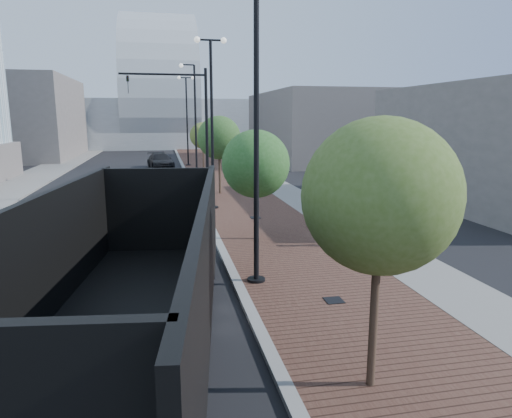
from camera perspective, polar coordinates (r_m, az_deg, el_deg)
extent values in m
cube|color=#4C2D23|center=(44.05, -4.14, 4.66)|extent=(7.00, 140.00, 0.12)
cube|color=slate|center=(44.47, -0.68, 4.76)|extent=(2.40, 140.00, 0.13)
cube|color=gray|center=(43.73, -8.71, 4.53)|extent=(0.30, 140.00, 0.14)
cube|color=slate|center=(45.01, -25.50, 3.73)|extent=(4.00, 140.00, 0.12)
cube|color=black|center=(14.84, -10.56, -1.50)|extent=(3.15, 3.25, 2.91)
cube|color=black|center=(16.52, -9.87, -3.56)|extent=(2.73, 0.91, 1.45)
cube|color=black|center=(13.59, -11.15, -5.89)|extent=(2.89, 1.25, 0.56)
cube|color=black|center=(8.56, -15.77, -16.78)|extent=(4.01, 10.55, 0.39)
cube|color=black|center=(8.36, -15.94, -14.07)|extent=(4.12, 10.56, 0.13)
cube|color=black|center=(8.36, -25.82, -6.56)|extent=(1.48, 10.21, 2.24)
cube|color=black|center=(7.77, -6.19, -6.77)|extent=(1.48, 10.21, 2.24)
cube|color=black|center=(12.28, -11.96, -0.22)|extent=(2.79, 0.50, 2.24)
cylinder|color=black|center=(14.79, -15.19, -6.92)|extent=(0.49, 1.26, 1.23)
cylinder|color=silver|center=(14.79, -15.19, -6.92)|extent=(0.46, 0.71, 0.67)
cylinder|color=black|center=(14.52, -6.00, -6.92)|extent=(0.49, 1.26, 1.23)
cylinder|color=silver|center=(14.52, -6.00, -6.92)|extent=(0.46, 0.71, 0.67)
cylinder|color=black|center=(16.29, -14.13, -5.17)|extent=(0.49, 1.26, 1.23)
cylinder|color=silver|center=(16.29, -14.13, -5.17)|extent=(0.46, 0.71, 0.67)
cylinder|color=black|center=(16.05, -5.82, -5.13)|extent=(0.49, 1.26, 1.23)
cylinder|color=silver|center=(16.05, -5.82, -5.13)|extent=(0.46, 0.71, 0.67)
cylinder|color=black|center=(11.87, -18.16, -11.71)|extent=(0.49, 1.26, 1.23)
cylinder|color=silver|center=(11.87, -18.16, -11.71)|extent=(0.46, 0.71, 0.67)
cylinder|color=black|center=(11.52, -6.52, -11.90)|extent=(0.49, 1.26, 1.23)
cylinder|color=silver|center=(11.52, -6.52, -11.90)|extent=(0.46, 0.71, 0.67)
cylinder|color=black|center=(12.95, -16.88, -9.66)|extent=(0.49, 1.26, 1.23)
cylinder|color=silver|center=(12.95, -16.88, -9.66)|extent=(0.46, 0.71, 0.67)
cylinder|color=black|center=(12.64, -6.30, -9.75)|extent=(0.49, 1.26, 1.23)
cylinder|color=silver|center=(12.64, -6.30, -9.75)|extent=(0.46, 0.71, 0.67)
imported|color=silver|center=(11.97, -27.18, -11.16)|extent=(2.69, 5.22, 1.64)
imported|color=black|center=(34.34, -19.44, 3.11)|extent=(2.27, 4.57, 1.25)
imported|color=black|center=(48.15, -11.77, 5.86)|extent=(3.00, 5.55, 1.53)
imported|color=black|center=(18.48, 9.70, -2.51)|extent=(0.66, 0.54, 1.56)
cylinder|color=black|center=(14.57, 0.04, -8.94)|extent=(0.56, 0.56, 0.20)
cylinder|color=black|center=(13.67, 0.04, 9.13)|extent=(0.16, 0.16, 9.00)
cylinder|color=black|center=(26.03, -5.29, 0.10)|extent=(0.56, 0.56, 0.20)
cylinder|color=black|center=(25.54, -5.47, 10.09)|extent=(0.16, 0.16, 9.00)
cylinder|color=black|center=(25.84, -5.67, 20.12)|extent=(1.40, 0.10, 0.10)
sphere|color=silver|center=(25.78, -7.32, 20.11)|extent=(0.32, 0.32, 0.32)
sphere|color=silver|center=(25.93, -4.03, 20.12)|extent=(0.32, 0.32, 0.32)
cylinder|color=black|center=(37.82, -7.32, 3.56)|extent=(0.56, 0.56, 0.20)
cylinder|color=black|center=(37.49, -7.49, 10.42)|extent=(0.16, 0.16, 9.00)
cylinder|color=black|center=(37.66, -8.47, 17.26)|extent=(1.00, 0.10, 0.10)
sphere|color=silver|center=(37.63, -9.26, 17.14)|extent=(0.32, 0.32, 0.32)
cylinder|color=black|center=(49.72, -8.38, 5.38)|extent=(0.56, 0.56, 0.20)
cylinder|color=black|center=(49.46, -8.53, 10.59)|extent=(0.16, 0.16, 9.00)
cylinder|color=black|center=(49.62, -8.69, 15.79)|extent=(1.40, 0.10, 0.10)
sphere|color=silver|center=(49.59, -9.53, 15.77)|extent=(0.32, 0.32, 0.32)
sphere|color=silver|center=(49.66, -7.85, 15.81)|extent=(0.32, 0.32, 0.32)
cylinder|color=black|center=(28.54, -6.11, 8.96)|extent=(0.18, 0.18, 8.00)
cylinder|color=black|center=(28.49, -11.48, 16.05)|extent=(5.00, 0.12, 0.12)
imported|color=black|center=(28.50, -15.59, 14.65)|extent=(0.16, 0.20, 1.00)
cylinder|color=#382619|center=(8.95, 14.48, -11.26)|extent=(0.16, 0.16, 3.53)
sphere|color=#425B1F|center=(8.39, 15.15, 1.56)|extent=(2.80, 2.80, 2.80)
sphere|color=#425B1F|center=(8.88, 16.51, 0.36)|extent=(1.96, 1.96, 1.96)
sphere|color=#425B1F|center=(7.95, 14.31, 3.65)|extent=(1.68, 1.68, 1.68)
cylinder|color=#382619|center=(19.11, -0.04, 0.41)|extent=(0.16, 0.16, 3.05)
sphere|color=#26581E|center=(18.86, -0.04, 5.61)|extent=(2.79, 2.79, 2.79)
sphere|color=#26581E|center=(19.25, 0.95, 5.08)|extent=(1.95, 1.95, 1.95)
sphere|color=#26581E|center=(18.48, -0.77, 6.45)|extent=(1.67, 1.67, 1.67)
cylinder|color=#382619|center=(30.80, -4.53, 5.02)|extent=(0.16, 0.16, 3.56)
sphere|color=#28511B|center=(30.64, -4.59, 8.80)|extent=(2.86, 2.86, 2.86)
sphere|color=#28511B|center=(31.00, -3.91, 8.37)|extent=(2.00, 2.00, 2.00)
sphere|color=#28511B|center=(30.30, -5.10, 9.44)|extent=(1.72, 1.72, 1.72)
cylinder|color=#382619|center=(42.69, -6.54, 6.53)|extent=(0.16, 0.16, 3.27)
sphere|color=#516322|center=(42.58, -6.60, 9.04)|extent=(2.39, 2.39, 2.39)
sphere|color=#516322|center=(42.93, -6.09, 8.75)|extent=(1.68, 1.68, 1.68)
sphere|color=#516322|center=(42.25, -6.98, 9.46)|extent=(1.44, 1.44, 1.44)
cube|color=#A1A8AB|center=(88.39, -11.67, 10.35)|extent=(50.00, 28.00, 8.00)
cube|color=#655E5A|center=(65.85, -27.75, 9.92)|extent=(14.00, 20.00, 10.00)
cube|color=#665F5B|center=(56.40, 7.31, 10.07)|extent=(12.00, 22.00, 8.00)
cube|color=black|center=(13.25, 9.63, -11.09)|extent=(0.50, 0.50, 0.02)
cube|color=black|center=(23.39, -0.08, -1.06)|extent=(0.50, 0.50, 0.02)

